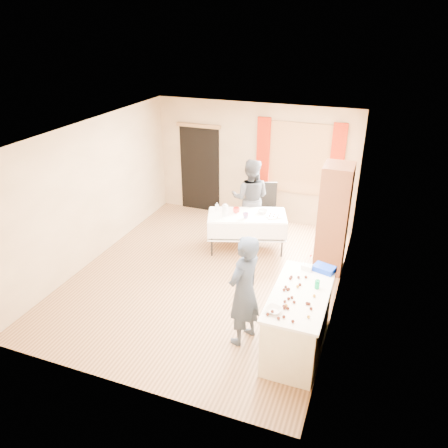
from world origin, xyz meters
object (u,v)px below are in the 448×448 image
at_px(chair, 266,216).
at_px(girl, 244,291).
at_px(party_table, 247,228).
at_px(cabinet, 333,219).
at_px(counter, 298,320).
at_px(woman, 250,198).

xyz_separation_m(chair, girl, (0.66, -3.61, 0.52)).
xyz_separation_m(party_table, chair, (0.13, 1.00, -0.14)).
distance_m(cabinet, girl, 2.58).
bearing_deg(chair, girl, -97.93).
height_order(counter, chair, chair).
height_order(cabinet, party_table, cabinet).
bearing_deg(counter, party_table, 121.75).
bearing_deg(counter, woman, 118.22).
bearing_deg(cabinet, girl, -109.26).
distance_m(cabinet, counter, 2.39).
bearing_deg(girl, counter, 117.55).
height_order(cabinet, counter, cabinet).
distance_m(counter, party_table, 2.93).
bearing_deg(girl, chair, -150.46).
bearing_deg(counter, chair, 112.02).
xyz_separation_m(cabinet, party_table, (-1.64, 0.17, -0.55)).
bearing_deg(girl, woman, -144.88).
bearing_deg(party_table, chair, 63.81).
bearing_deg(woman, chair, -135.33).
relative_size(girl, woman, 1.00).
relative_size(party_table, girl, 1.01).
distance_m(party_table, chair, 1.02).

